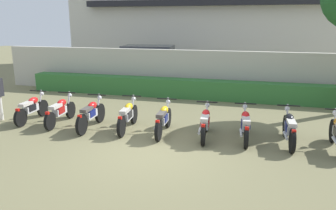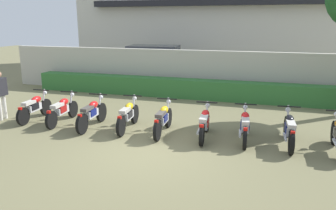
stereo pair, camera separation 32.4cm
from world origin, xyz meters
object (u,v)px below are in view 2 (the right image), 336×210
motorcycle_in_row_1 (62,110)px  motorcycle_in_row_5 (205,123)px  motorcycle_in_row_2 (92,113)px  inspector_person (0,91)px  motorcycle_in_row_7 (289,129)px  parked_car (156,63)px  motorcycle_in_row_0 (34,107)px  motorcycle_in_row_3 (128,115)px  motorcycle_in_row_6 (245,126)px  motorcycle_in_row_4 (163,119)px

motorcycle_in_row_1 → motorcycle_in_row_5: bearing=-95.4°
motorcycle_in_row_2 → inspector_person: inspector_person is taller
motorcycle_in_row_7 → inspector_person: inspector_person is taller
parked_car → motorcycle_in_row_0: bearing=-104.0°
motorcycle_in_row_3 → motorcycle_in_row_6: bearing=-95.0°
motorcycle_in_row_3 → motorcycle_in_row_7: bearing=-95.4°
motorcycle_in_row_3 → inspector_person: bearing=88.1°
motorcycle_in_row_3 → motorcycle_in_row_6: motorcycle_in_row_3 is taller
motorcycle_in_row_0 → motorcycle_in_row_6: size_ratio=0.98×
parked_car → motorcycle_in_row_2: size_ratio=2.43×
motorcycle_in_row_0 → motorcycle_in_row_6: motorcycle_in_row_0 is taller
motorcycle_in_row_4 → inspector_person: size_ratio=1.14×
motorcycle_in_row_3 → motorcycle_in_row_5: 2.36m
inspector_person → motorcycle_in_row_6: bearing=2.0°
motorcycle_in_row_2 → motorcycle_in_row_3: bearing=-84.6°
motorcycle_in_row_3 → motorcycle_in_row_7: 4.59m
motorcycle_in_row_3 → motorcycle_in_row_7: (4.59, -0.01, 0.00)m
motorcycle_in_row_2 → motorcycle_in_row_4: (2.26, 0.10, -0.01)m
motorcycle_in_row_1 → motorcycle_in_row_3: bearing=-94.2°
motorcycle_in_row_0 → motorcycle_in_row_7: (7.95, -0.02, 0.01)m
parked_car → motorcycle_in_row_4: (3.17, -8.60, -0.49)m
parked_car → motorcycle_in_row_7: size_ratio=2.48×
motorcycle_in_row_0 → motorcycle_in_row_7: size_ratio=0.96×
motorcycle_in_row_0 → motorcycle_in_row_4: motorcycle_in_row_4 is taller
motorcycle_in_row_4 → motorcycle_in_row_6: 2.32m
motorcycle_in_row_1 → motorcycle_in_row_3: (2.29, 0.00, 0.01)m
parked_car → inspector_person: size_ratio=2.86×
motorcycle_in_row_6 → motorcycle_in_row_3: bearing=85.0°
motorcycle_in_row_4 → motorcycle_in_row_7: 3.45m
motorcycle_in_row_1 → motorcycle_in_row_6: size_ratio=1.04×
inspector_person → motorcycle_in_row_4: bearing=2.0°
parked_car → inspector_person: parked_car is taller
motorcycle_in_row_5 → motorcycle_in_row_7: bearing=-92.2°
parked_car → motorcycle_in_row_3: size_ratio=2.44×
motorcycle_in_row_0 → motorcycle_in_row_5: bearing=-94.1°
motorcycle_in_row_1 → motorcycle_in_row_5: 4.65m
parked_car → motorcycle_in_row_1: (-0.25, -8.54, -0.50)m
motorcycle_in_row_0 → motorcycle_in_row_1: (1.07, -0.01, -0.00)m
motorcycle_in_row_2 → motorcycle_in_row_7: (5.71, 0.15, 0.00)m
motorcycle_in_row_2 → motorcycle_in_row_3: motorcycle_in_row_2 is taller
motorcycle_in_row_0 → motorcycle_in_row_4: bearing=-94.0°
motorcycle_in_row_1 → motorcycle_in_row_5: size_ratio=1.06×
motorcycle_in_row_3 → motorcycle_in_row_5: bearing=-97.5°
motorcycle_in_row_5 → motorcycle_in_row_3: bearing=83.3°
motorcycle_in_row_1 → motorcycle_in_row_2: bearing=-102.2°
motorcycle_in_row_1 → motorcycle_in_row_3: size_ratio=1.00×
motorcycle_in_row_2 → motorcycle_in_row_5: motorcycle_in_row_2 is taller
motorcycle_in_row_7 → motorcycle_in_row_1: bearing=86.5°
parked_car → motorcycle_in_row_0: size_ratio=2.59×
motorcycle_in_row_2 → motorcycle_in_row_3: (1.13, 0.16, -0.00)m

